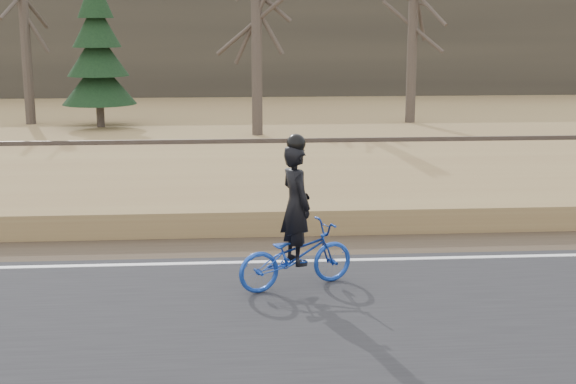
{
  "coord_description": "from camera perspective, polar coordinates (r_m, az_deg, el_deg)",
  "views": [
    {
      "loc": [
        -1.38,
        -11.68,
        3.73
      ],
      "look_at": [
        -0.48,
        0.5,
        1.1
      ],
      "focal_mm": 50.0,
      "sensor_mm": 36.0,
      "label": 1
    }
  ],
  "objects": [
    {
      "name": "bare_tree_near_left",
      "position": [
        26.4,
        -2.25,
        11.29
      ],
      "size": [
        0.36,
        0.36,
        6.68
      ],
      "primitive_type": "cylinder",
      "color": "#453B32",
      "rests_on": "ground"
    },
    {
      "name": "shoulder",
      "position": [
        13.47,
        1.82,
        -3.84
      ],
      "size": [
        120.0,
        1.6,
        0.04
      ],
      "primitive_type": "cube",
      "color": "#473A2B",
      "rests_on": "ground"
    },
    {
      "name": "edge_line",
      "position": [
        12.51,
        2.3,
        -4.9
      ],
      "size": [
        120.0,
        0.12,
        0.01
      ],
      "primitive_type": "cube",
      "color": "silver",
      "rests_on": "road"
    },
    {
      "name": "ballast",
      "position": [
        20.04,
        -0.22,
        2.07
      ],
      "size": [
        120.0,
        3.0,
        0.45
      ],
      "primitive_type": "cube",
      "color": "slate",
      "rests_on": "ground"
    },
    {
      "name": "ground",
      "position": [
        12.34,
        2.4,
        -5.46
      ],
      "size": [
        120.0,
        120.0,
        0.0
      ],
      "primitive_type": "plane",
      "color": "olive",
      "rests_on": "ground"
    },
    {
      "name": "treeline_backdrop",
      "position": [
        41.71,
        -2.38,
        11.13
      ],
      "size": [
        120.0,
        4.0,
        6.0
      ],
      "primitive_type": "cube",
      "color": "#383328",
      "rests_on": "ground"
    },
    {
      "name": "conifer",
      "position": [
        29.2,
        -13.39,
        9.49
      ],
      "size": [
        2.6,
        2.6,
        5.37
      ],
      "color": "#453B32",
      "rests_on": "ground"
    },
    {
      "name": "cyclist",
      "position": [
        11.13,
        0.57,
        -3.39
      ],
      "size": [
        1.83,
        1.2,
        2.16
      ],
      "rotation": [
        0.0,
        0.0,
        1.95
      ],
      "color": "#173A9E",
      "rests_on": "road"
    },
    {
      "name": "road",
      "position": [
        9.99,
        4.07,
        -9.61
      ],
      "size": [
        120.0,
        6.0,
        0.06
      ],
      "primitive_type": "cube",
      "color": "black",
      "rests_on": "ground"
    },
    {
      "name": "bare_tree_left",
      "position": [
        30.68,
        -18.25,
        11.59
      ],
      "size": [
        0.36,
        0.36,
        7.5
      ],
      "primitive_type": "cylinder",
      "color": "#453B32",
      "rests_on": "ground"
    },
    {
      "name": "railroad",
      "position": [
        19.98,
        -0.22,
        2.93
      ],
      "size": [
        120.0,
        2.4,
        0.29
      ],
      "color": "black",
      "rests_on": "ballast"
    },
    {
      "name": "embankment",
      "position": [
        16.32,
        0.72,
        -0.27
      ],
      "size": [
        120.0,
        5.0,
        0.44
      ],
      "primitive_type": "cube",
      "color": "olive",
      "rests_on": "ground"
    },
    {
      "name": "bare_tree_center",
      "position": [
        30.03,
        8.89,
        12.14
      ],
      "size": [
        0.36,
        0.36,
        7.61
      ],
      "primitive_type": "cylinder",
      "color": "#453B32",
      "rests_on": "ground"
    }
  ]
}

